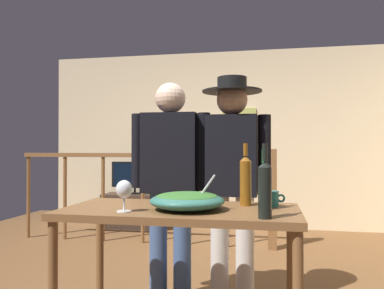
{
  "coord_description": "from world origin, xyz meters",
  "views": [
    {
      "loc": [
        0.62,
        -3.01,
        1.14
      ],
      "look_at": [
        0.14,
        -0.56,
        1.16
      ],
      "focal_mm": 36.4,
      "sensor_mm": 36.0,
      "label": 1
    }
  ],
  "objects_px": {
    "salad_bowl": "(187,200)",
    "wine_bottle_dark": "(265,188)",
    "person_standing_left": "(170,173)",
    "serving_table": "(181,225)",
    "mug_teal": "(271,199)",
    "person_standing_right": "(232,171)",
    "framed_picture": "(239,121)",
    "wine_bottle_amber": "(246,180)",
    "stair_railing": "(181,186)",
    "tv_console": "(135,211)",
    "flat_screen_tv": "(134,175)",
    "wine_glass": "(124,190)",
    "wine_bottle_green": "(264,185)"
  },
  "relations": [
    {
      "from": "salad_bowl",
      "to": "person_standing_right",
      "type": "bearing_deg",
      "value": 76.02
    },
    {
      "from": "framed_picture",
      "to": "wine_bottle_green",
      "type": "relative_size",
      "value": 1.48
    },
    {
      "from": "framed_picture",
      "to": "person_standing_left",
      "type": "bearing_deg",
      "value": -95.88
    },
    {
      "from": "tv_console",
      "to": "wine_bottle_amber",
      "type": "height_order",
      "value": "wine_bottle_amber"
    },
    {
      "from": "wine_bottle_green",
      "to": "wine_bottle_dark",
      "type": "distance_m",
      "value": 0.28
    },
    {
      "from": "stair_railing",
      "to": "salad_bowl",
      "type": "height_order",
      "value": "stair_railing"
    },
    {
      "from": "wine_bottle_dark",
      "to": "person_standing_right",
      "type": "height_order",
      "value": "person_standing_right"
    },
    {
      "from": "stair_railing",
      "to": "person_standing_right",
      "type": "xyz_separation_m",
      "value": [
        0.76,
        -1.72,
        0.28
      ]
    },
    {
      "from": "framed_picture",
      "to": "wine_bottle_amber",
      "type": "height_order",
      "value": "framed_picture"
    },
    {
      "from": "mug_teal",
      "to": "person_standing_left",
      "type": "bearing_deg",
      "value": 145.02
    },
    {
      "from": "wine_bottle_dark",
      "to": "person_standing_left",
      "type": "distance_m",
      "value": 1.13
    },
    {
      "from": "salad_bowl",
      "to": "mug_teal",
      "type": "relative_size",
      "value": 3.28
    },
    {
      "from": "flat_screen_tv",
      "to": "wine_bottle_green",
      "type": "distance_m",
      "value": 3.67
    },
    {
      "from": "person_standing_left",
      "to": "wine_bottle_dark",
      "type": "bearing_deg",
      "value": 126.32
    },
    {
      "from": "wine_bottle_amber",
      "to": "mug_teal",
      "type": "relative_size",
      "value": 2.92
    },
    {
      "from": "stair_railing",
      "to": "serving_table",
      "type": "height_order",
      "value": "stair_railing"
    },
    {
      "from": "framed_picture",
      "to": "flat_screen_tv",
      "type": "height_order",
      "value": "framed_picture"
    },
    {
      "from": "tv_console",
      "to": "person_standing_right",
      "type": "bearing_deg",
      "value": -57.55
    },
    {
      "from": "flat_screen_tv",
      "to": "person_standing_left",
      "type": "distance_m",
      "value": 2.81
    },
    {
      "from": "wine_bottle_dark",
      "to": "person_standing_right",
      "type": "xyz_separation_m",
      "value": [
        -0.24,
        0.9,
        0.03
      ]
    },
    {
      "from": "wine_glass",
      "to": "person_standing_right",
      "type": "bearing_deg",
      "value": 59.96
    },
    {
      "from": "person_standing_left",
      "to": "serving_table",
      "type": "bearing_deg",
      "value": 107.89
    },
    {
      "from": "framed_picture",
      "to": "wine_bottle_amber",
      "type": "relative_size",
      "value": 1.34
    },
    {
      "from": "wine_glass",
      "to": "person_standing_left",
      "type": "distance_m",
      "value": 0.85
    },
    {
      "from": "wine_bottle_amber",
      "to": "wine_bottle_dark",
      "type": "xyz_separation_m",
      "value": [
        0.11,
        -0.4,
        -0.01
      ]
    },
    {
      "from": "serving_table",
      "to": "person_standing_right",
      "type": "bearing_deg",
      "value": 70.86
    },
    {
      "from": "wine_glass",
      "to": "serving_table",
      "type": "bearing_deg",
      "value": 35.98
    },
    {
      "from": "tv_console",
      "to": "flat_screen_tv",
      "type": "xyz_separation_m",
      "value": [
        0.0,
        -0.03,
        0.51
      ]
    },
    {
      "from": "serving_table",
      "to": "person_standing_left",
      "type": "bearing_deg",
      "value": 109.14
    },
    {
      "from": "serving_table",
      "to": "mug_teal",
      "type": "height_order",
      "value": "mug_teal"
    },
    {
      "from": "tv_console",
      "to": "person_standing_right",
      "type": "xyz_separation_m",
      "value": [
        1.64,
        -2.57,
        0.74
      ]
    },
    {
      "from": "stair_railing",
      "to": "wine_bottle_amber",
      "type": "height_order",
      "value": "wine_bottle_amber"
    },
    {
      "from": "flat_screen_tv",
      "to": "wine_glass",
      "type": "bearing_deg",
      "value": -71.27
    },
    {
      "from": "framed_picture",
      "to": "stair_railing",
      "type": "xyz_separation_m",
      "value": [
        -0.6,
        -1.15,
        -0.84
      ]
    },
    {
      "from": "stair_railing",
      "to": "tv_console",
      "type": "xyz_separation_m",
      "value": [
        -0.88,
        0.86,
        -0.45
      ]
    },
    {
      "from": "wine_glass",
      "to": "wine_bottle_amber",
      "type": "xyz_separation_m",
      "value": [
        0.61,
        0.35,
        0.04
      ]
    },
    {
      "from": "salad_bowl",
      "to": "wine_bottle_dark",
      "type": "bearing_deg",
      "value": -24.06
    },
    {
      "from": "framed_picture",
      "to": "serving_table",
      "type": "bearing_deg",
      "value": -91.1
    },
    {
      "from": "salad_bowl",
      "to": "stair_railing",
      "type": "bearing_deg",
      "value": 103.39
    },
    {
      "from": "wine_bottle_green",
      "to": "mug_teal",
      "type": "xyz_separation_m",
      "value": [
        0.04,
        0.11,
        -0.09
      ]
    },
    {
      "from": "person_standing_left",
      "to": "person_standing_right",
      "type": "relative_size",
      "value": 0.98
    },
    {
      "from": "stair_railing",
      "to": "flat_screen_tv",
      "type": "distance_m",
      "value": 1.21
    },
    {
      "from": "framed_picture",
      "to": "salad_bowl",
      "type": "height_order",
      "value": "framed_picture"
    },
    {
      "from": "wine_bottle_dark",
      "to": "person_standing_left",
      "type": "xyz_separation_m",
      "value": [
        -0.69,
        0.9,
        0.01
      ]
    },
    {
      "from": "wine_bottle_dark",
      "to": "person_standing_left",
      "type": "bearing_deg",
      "value": 127.56
    },
    {
      "from": "salad_bowl",
      "to": "person_standing_right",
      "type": "relative_size",
      "value": 0.25
    },
    {
      "from": "serving_table",
      "to": "person_standing_left",
      "type": "xyz_separation_m",
      "value": [
        -0.23,
        0.65,
        0.25
      ]
    },
    {
      "from": "tv_console",
      "to": "serving_table",
      "type": "xyz_separation_m",
      "value": [
        1.41,
        -3.23,
        0.47
      ]
    },
    {
      "from": "flat_screen_tv",
      "to": "wine_bottle_dark",
      "type": "distance_m",
      "value": 3.92
    },
    {
      "from": "mug_teal",
      "to": "person_standing_right",
      "type": "xyz_separation_m",
      "value": [
        -0.27,
        0.51,
        0.13
      ]
    }
  ]
}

